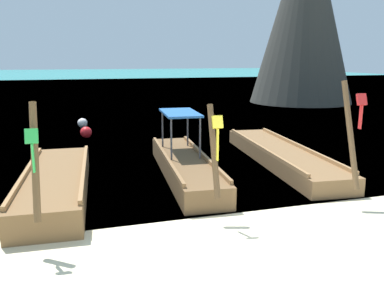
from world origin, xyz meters
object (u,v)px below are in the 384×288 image
Objects in this scene: longtail_boat_green_ribbon at (56,184)px; longtail_boat_yellow_ribbon at (185,165)px; karst_rock at (306,12)px; longtail_boat_red_ribbon at (281,155)px; mooring_buoy_near at (86,132)px; mooring_buoy_far at (82,123)px.

longtail_boat_green_ribbon is 0.92× the size of longtail_boat_yellow_ribbon.
karst_rock reaches higher than longtail_boat_green_ribbon.
longtail_boat_green_ribbon is 0.76× the size of longtail_boat_red_ribbon.
karst_rock reaches higher than mooring_buoy_near.
longtail_boat_green_ribbon is at bearing -168.96° from longtail_boat_yellow_ribbon.
karst_rock is 18.54m from mooring_buoy_far.
longtail_boat_red_ribbon reaches higher than mooring_buoy_near.
karst_rock is at bearing 49.78° from longtail_boat_yellow_ribbon.
karst_rock is at bearing 44.62° from longtail_boat_green_ribbon.
longtail_boat_green_ribbon is 24.31m from karst_rock.
longtail_boat_yellow_ribbon is 3.27m from longtail_boat_red_ribbon.
longtail_boat_yellow_ribbon is at bearing -73.85° from mooring_buoy_far.
karst_rock reaches higher than longtail_boat_red_ribbon.
longtail_boat_green_ribbon is 12.01× the size of mooring_buoy_near.
mooring_buoy_far is (-15.98, -7.02, -6.25)m from karst_rock.
longtail_boat_yellow_ribbon is at bearing -68.64° from mooring_buoy_near.
longtail_boat_yellow_ribbon is 9.21m from mooring_buoy_far.
mooring_buoy_far is at bearing 124.83° from longtail_boat_red_ribbon.
longtail_boat_red_ribbon reaches higher than mooring_buoy_far.
mooring_buoy_near is (-15.88, -9.57, -6.24)m from karst_rock.
karst_rock is (13.42, 15.86, 6.15)m from longtail_boat_yellow_ribbon.
longtail_boat_green_ribbon is at bearing -169.85° from longtail_boat_red_ribbon.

